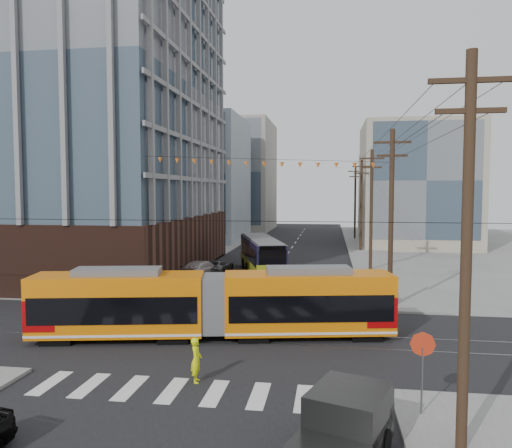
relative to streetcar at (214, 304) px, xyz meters
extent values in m
plane|color=slate|center=(0.79, -3.58, -1.70)|extent=(160.00, 160.00, 0.00)
cube|color=#381E16|center=(-21.21, 19.42, 12.60)|extent=(30.00, 25.00, 28.60)
cube|color=#8C99A5|center=(-16.21, 48.42, 7.30)|extent=(18.00, 16.00, 18.00)
cube|color=gray|center=(16.79, 44.42, 6.30)|extent=(14.00, 14.00, 16.00)
cube|color=gray|center=(-13.21, 68.42, 8.30)|extent=(16.00, 18.00, 20.00)
cube|color=#8C99A5|center=(18.79, 64.42, 5.30)|extent=(16.00, 16.00, 14.00)
cylinder|color=black|center=(9.29, -9.58, 3.80)|extent=(0.30, 0.30, 11.00)
cylinder|color=black|center=(9.29, 52.42, 3.80)|extent=(0.30, 0.30, 11.00)
imported|color=#A9AEBF|center=(-4.12, 10.07, -0.96)|extent=(2.19, 4.63, 1.47)
imported|color=#C0B0AE|center=(-5.00, 16.70, -0.97)|extent=(3.29, 5.36, 1.45)
imported|color=#4D4D4D|center=(-4.13, 18.58, -1.06)|extent=(2.40, 4.72, 1.28)
imported|color=#DDED0A|center=(0.64, -5.64, -0.84)|extent=(0.53, 0.70, 1.72)
cube|color=gray|center=(9.09, 10.32, -1.27)|extent=(2.02, 4.32, 0.84)
camera|label=1|loc=(5.64, -23.66, 5.58)|focal=35.00mm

